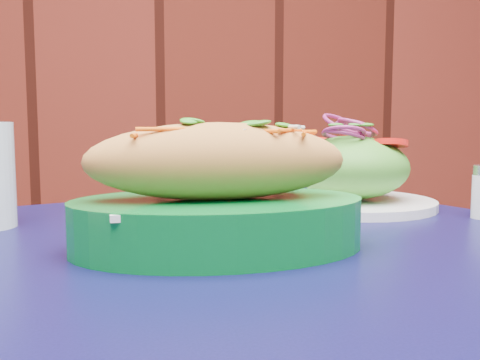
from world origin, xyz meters
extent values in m
cube|color=black|center=(0.02, 1.69, 0.73)|extent=(1.04, 1.04, 0.03)
cube|color=white|center=(0.00, 1.70, 0.79)|extent=(0.22, 0.14, 0.01)
ellipsoid|color=#D38842|center=(0.00, 1.70, 0.83)|extent=(0.25, 0.09, 0.07)
cylinder|color=white|center=(0.22, 1.91, 0.76)|extent=(0.24, 0.24, 0.01)
ellipsoid|color=#4C992D|center=(0.22, 1.91, 0.81)|extent=(0.16, 0.16, 0.09)
cylinder|color=red|center=(0.26, 1.88, 0.85)|extent=(0.05, 0.05, 0.01)
cylinder|color=red|center=(0.18, 1.94, 0.85)|extent=(0.05, 0.05, 0.01)
cylinder|color=red|center=(0.22, 1.96, 0.85)|extent=(0.05, 0.05, 0.01)
torus|color=#8F1F62|center=(0.22, 1.91, 0.86)|extent=(0.06, 0.06, 0.01)
torus|color=#8F1F62|center=(0.22, 1.91, 0.86)|extent=(0.06, 0.06, 0.01)
torus|color=#8F1F62|center=(0.22, 1.91, 0.86)|extent=(0.06, 0.06, 0.01)
torus|color=#8F1F62|center=(0.22, 1.91, 0.87)|extent=(0.06, 0.06, 0.01)
torus|color=#8F1F62|center=(0.22, 1.91, 0.87)|extent=(0.06, 0.06, 0.01)
camera|label=1|loc=(-0.07, 1.20, 0.87)|focal=40.00mm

